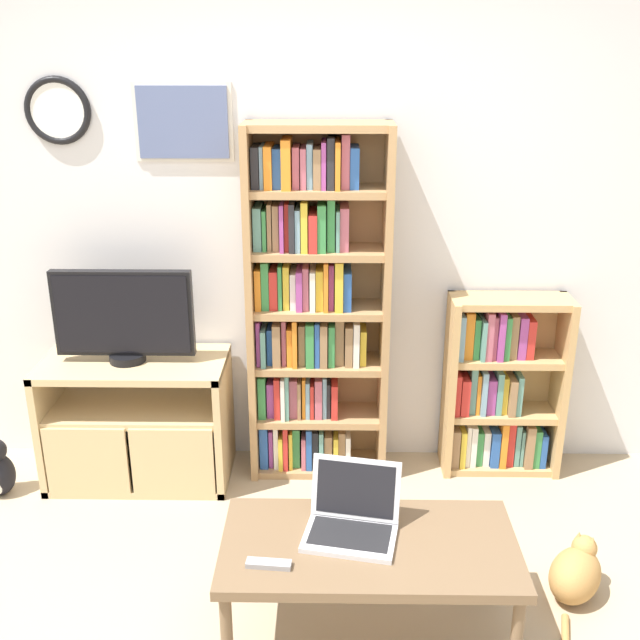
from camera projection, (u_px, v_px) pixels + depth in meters
wall_back at (294, 223)px, 3.78m from camera, size 5.85×0.09×2.60m
tv_stand at (138, 421)px, 3.85m from camera, size 0.93×0.47×0.66m
television at (124, 316)px, 3.66m from camera, size 0.69×0.18×0.47m
bookshelf_tall at (311, 310)px, 3.76m from camera, size 0.70×0.29×1.82m
bookshelf_short at (498, 389)px, 3.92m from camera, size 0.61×0.25×0.97m
coffee_table at (369, 552)px, 2.77m from camera, size 1.10×0.55×0.44m
laptop at (352, 516)px, 2.80m from camera, size 0.38×0.34×0.26m
remote_near_laptop at (269, 564)px, 2.63m from camera, size 0.16×0.06×0.02m
cat at (576, 573)px, 3.08m from camera, size 0.32×0.46×0.27m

